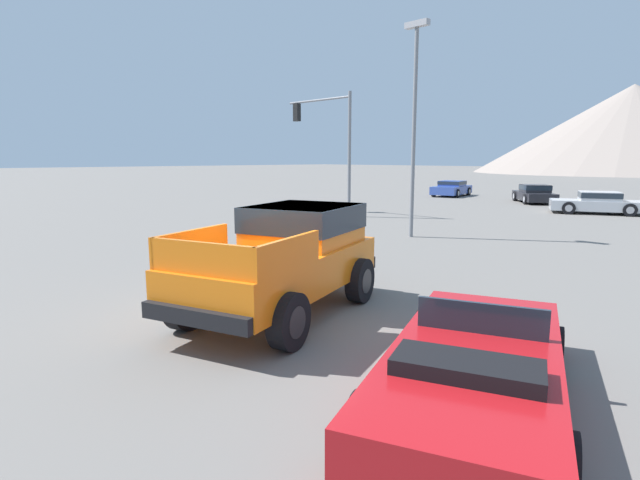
{
  "coord_description": "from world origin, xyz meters",
  "views": [
    {
      "loc": [
        6.72,
        -5.39,
        2.81
      ],
      "look_at": [
        -0.01,
        1.21,
        1.26
      ],
      "focal_mm": 28.0,
      "sensor_mm": 36.0,
      "label": 1
    }
  ],
  "objects_px": {
    "parked_car_blue": "(452,188)",
    "traffic_light_main": "(326,131)",
    "red_convertible_car": "(474,369)",
    "parked_car_silver": "(597,202)",
    "parked_car_dark": "(534,194)",
    "street_lamp_post": "(415,110)",
    "orange_pickup_truck": "(289,253)"
  },
  "relations": [
    {
      "from": "parked_car_blue",
      "to": "traffic_light_main",
      "type": "distance_m",
      "value": 15.94
    },
    {
      "from": "red_convertible_car",
      "to": "parked_car_silver",
      "type": "distance_m",
      "value": 23.57
    },
    {
      "from": "parked_car_silver",
      "to": "traffic_light_main",
      "type": "xyz_separation_m",
      "value": [
        -9.68,
        -9.96,
        3.58
      ]
    },
    {
      "from": "parked_car_blue",
      "to": "traffic_light_main",
      "type": "bearing_deg",
      "value": 85.78
    },
    {
      "from": "parked_car_dark",
      "to": "parked_car_blue",
      "type": "bearing_deg",
      "value": 130.23
    },
    {
      "from": "parked_car_silver",
      "to": "traffic_light_main",
      "type": "height_order",
      "value": "traffic_light_main"
    },
    {
      "from": "parked_car_silver",
      "to": "parked_car_blue",
      "type": "bearing_deg",
      "value": 40.75
    },
    {
      "from": "traffic_light_main",
      "to": "street_lamp_post",
      "type": "relative_size",
      "value": 0.8
    },
    {
      "from": "parked_car_dark",
      "to": "street_lamp_post",
      "type": "relative_size",
      "value": 0.58
    },
    {
      "from": "parked_car_blue",
      "to": "street_lamp_post",
      "type": "distance_m",
      "value": 21.17
    },
    {
      "from": "parked_car_dark",
      "to": "street_lamp_post",
      "type": "distance_m",
      "value": 17.78
    },
    {
      "from": "parked_car_silver",
      "to": "street_lamp_post",
      "type": "height_order",
      "value": "street_lamp_post"
    },
    {
      "from": "parked_car_silver",
      "to": "street_lamp_post",
      "type": "relative_size",
      "value": 0.63
    },
    {
      "from": "orange_pickup_truck",
      "to": "traffic_light_main",
      "type": "relative_size",
      "value": 0.86
    },
    {
      "from": "red_convertible_car",
      "to": "traffic_light_main",
      "type": "height_order",
      "value": "traffic_light_main"
    },
    {
      "from": "parked_car_dark",
      "to": "traffic_light_main",
      "type": "relative_size",
      "value": 0.72
    },
    {
      "from": "red_convertible_car",
      "to": "parked_car_dark",
      "type": "relative_size",
      "value": 1.14
    },
    {
      "from": "red_convertible_car",
      "to": "parked_car_dark",
      "type": "xyz_separation_m",
      "value": [
        -10.5,
        26.94,
        0.16
      ]
    },
    {
      "from": "parked_car_silver",
      "to": "parked_car_blue",
      "type": "xyz_separation_m",
      "value": [
        -11.66,
        5.45,
        0.0
      ]
    },
    {
      "from": "red_convertible_car",
      "to": "traffic_light_main",
      "type": "distance_m",
      "value": 20.37
    },
    {
      "from": "parked_car_silver",
      "to": "street_lamp_post",
      "type": "xyz_separation_m",
      "value": [
        -2.2,
        -13.09,
        3.88
      ]
    },
    {
      "from": "parked_car_blue",
      "to": "traffic_light_main",
      "type": "xyz_separation_m",
      "value": [
        1.98,
        -15.41,
        3.58
      ]
    },
    {
      "from": "orange_pickup_truck",
      "to": "parked_car_blue",
      "type": "relative_size",
      "value": 1.15
    },
    {
      "from": "parked_car_dark",
      "to": "orange_pickup_truck",
      "type": "bearing_deg",
      "value": -114.64
    },
    {
      "from": "orange_pickup_truck",
      "to": "traffic_light_main",
      "type": "xyz_separation_m",
      "value": [
        -11.06,
        12.05,
        3.07
      ]
    },
    {
      "from": "parked_car_dark",
      "to": "parked_car_silver",
      "type": "height_order",
      "value": "parked_car_dark"
    },
    {
      "from": "red_convertible_car",
      "to": "traffic_light_main",
      "type": "bearing_deg",
      "value": 117.63
    },
    {
      "from": "orange_pickup_truck",
      "to": "red_convertible_car",
      "type": "bearing_deg",
      "value": -30.62
    },
    {
      "from": "orange_pickup_truck",
      "to": "traffic_light_main",
      "type": "height_order",
      "value": "traffic_light_main"
    },
    {
      "from": "orange_pickup_truck",
      "to": "red_convertible_car",
      "type": "relative_size",
      "value": 1.04
    },
    {
      "from": "red_convertible_car",
      "to": "parked_car_dark",
      "type": "height_order",
      "value": "parked_car_dark"
    },
    {
      "from": "traffic_light_main",
      "to": "street_lamp_post",
      "type": "xyz_separation_m",
      "value": [
        7.48,
        -3.12,
        0.3
      ]
    }
  ]
}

